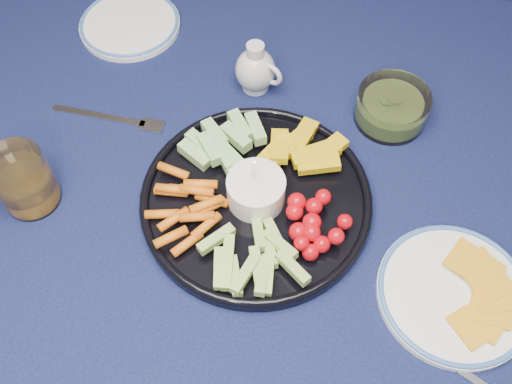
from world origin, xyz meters
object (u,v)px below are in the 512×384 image
(creamer_pitcher, at_px, (256,70))
(pickle_bowl, at_px, (392,108))
(crudite_platter, at_px, (255,196))
(juice_tumbler, at_px, (25,183))
(side_plate_extra, at_px, (130,24))
(dining_table, at_px, (251,198))
(cheese_plate, at_px, (455,293))

(creamer_pitcher, bearing_deg, pickle_bowl, 0.34)
(crudite_platter, height_order, juice_tumbler, crudite_platter)
(pickle_bowl, relative_size, juice_tumbler, 1.20)
(pickle_bowl, height_order, side_plate_extra, pickle_bowl)
(crudite_platter, distance_m, creamer_pitcher, 0.23)
(crudite_platter, bearing_deg, pickle_bowl, 54.52)
(crudite_platter, height_order, creamer_pitcher, crudite_platter)
(crudite_platter, xyz_separation_m, creamer_pitcher, (-0.07, 0.22, 0.02))
(juice_tumbler, bearing_deg, creamer_pitcher, 52.01)
(pickle_bowl, bearing_deg, juice_tumbler, -146.31)
(creamer_pitcher, xyz_separation_m, juice_tumbler, (-0.25, -0.32, 0.00))
(dining_table, xyz_separation_m, juice_tumbler, (-0.29, -0.15, 0.13))
(dining_table, distance_m, pickle_bowl, 0.27)
(pickle_bowl, height_order, cheese_plate, pickle_bowl)
(creamer_pitcher, xyz_separation_m, cheese_plate, (0.37, -0.28, -0.03))
(dining_table, relative_size, juice_tumbler, 17.02)
(juice_tumbler, relative_size, side_plate_extra, 0.53)
(crudite_platter, xyz_separation_m, pickle_bowl, (0.16, 0.22, 0.00))
(crudite_platter, distance_m, pickle_bowl, 0.28)
(side_plate_extra, bearing_deg, cheese_plate, -28.70)
(juice_tumbler, bearing_deg, pickle_bowl, 33.69)
(crudite_platter, distance_m, side_plate_extra, 0.45)
(dining_table, relative_size, cheese_plate, 8.01)
(crudite_platter, height_order, pickle_bowl, crudite_platter)
(side_plate_extra, bearing_deg, creamer_pitcher, -14.49)
(dining_table, bearing_deg, pickle_bowl, 41.97)
(dining_table, height_order, creamer_pitcher, creamer_pitcher)
(dining_table, distance_m, side_plate_extra, 0.40)
(cheese_plate, height_order, juice_tumbler, juice_tumbler)
(cheese_plate, bearing_deg, pickle_bowl, 116.63)
(pickle_bowl, bearing_deg, cheese_plate, -63.37)
(crudite_platter, relative_size, pickle_bowl, 2.93)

